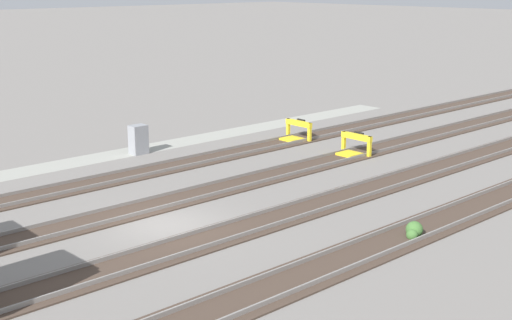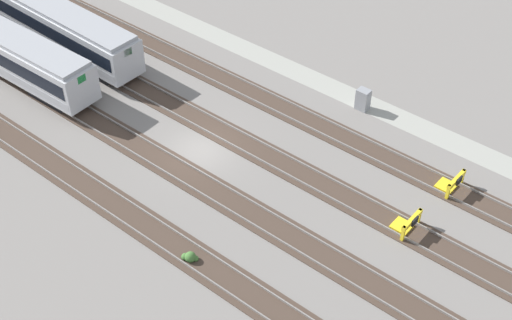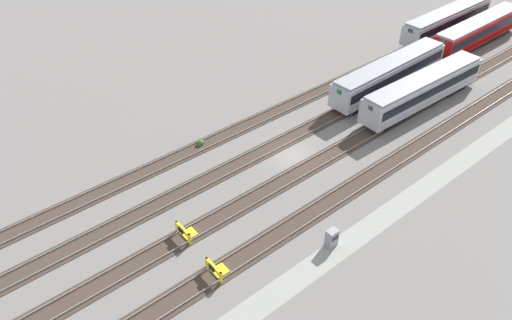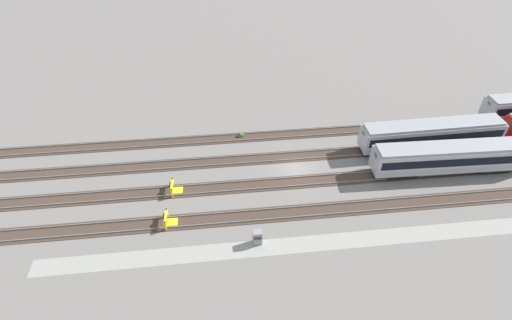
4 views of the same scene
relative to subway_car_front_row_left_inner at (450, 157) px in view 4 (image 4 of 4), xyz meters
The scene contains 12 objects.
ground_plane 17.91m from the subway_car_front_row_left_inner, behind, with size 400.00×400.00×0.00m, color gray.
service_walkway 19.90m from the subway_car_front_row_left_inner, 153.02° to the right, with size 54.00×2.00×0.01m, color #9E9E93.
rail_track_nearest 18.37m from the subway_car_front_row_left_inner, 164.95° to the right, with size 90.00×2.23×0.21m.
rail_track_near_inner 17.75m from the subway_car_front_row_left_inner, behind, with size 90.00×2.24×0.21m.
rail_track_middle 18.36m from the subway_car_front_row_left_inner, 165.17° to the left, with size 90.00×2.24×0.21m.
rail_track_far_inner 20.08m from the subway_car_front_row_left_inner, 152.00° to the left, with size 90.00×2.23×0.21m.
subway_car_front_row_left_inner is the anchor object (origin of this frame).
subway_car_front_row_centre 4.64m from the subway_car_front_row_left_inner, 90.00° to the left, with size 18.06×3.21×3.70m.
bumper_stop_nearest_track 32.54m from the subway_car_front_row_left_inner, behind, with size 1.36×2.01×1.22m.
bumper_stop_near_inner_track 31.82m from the subway_car_front_row_left_inner, behind, with size 1.35×2.00×1.22m.
electrical_cabinet 24.86m from the subway_car_front_row_left_inner, 160.57° to the right, with size 0.90×0.73×1.60m.
weed_clump 25.52m from the subway_car_front_row_left_inner, 157.75° to the left, with size 0.92×0.70×0.64m.
Camera 4 is at (-8.71, -35.62, 31.07)m, focal length 28.00 mm.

